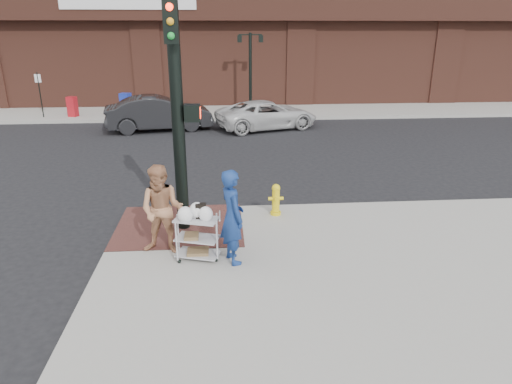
{
  "coord_description": "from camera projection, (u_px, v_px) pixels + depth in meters",
  "views": [
    {
      "loc": [
        0.38,
        -8.61,
        4.32
      ],
      "look_at": [
        1.04,
        -0.06,
        1.25
      ],
      "focal_mm": 32.0,
      "sensor_mm": 36.0,
      "label": 1
    }
  ],
  "objects": [
    {
      "name": "ground",
      "position": [
        206.0,
        249.0,
        9.51
      ],
      "size": [
        220.0,
        220.0,
        0.0
      ],
      "primitive_type": "plane",
      "color": "black",
      "rests_on": "ground"
    },
    {
      "name": "sidewalk_far",
      "position": [
        356.0,
        80.0,
        40.44
      ],
      "size": [
        65.0,
        36.0,
        0.15
      ],
      "primitive_type": "cube",
      "color": "gray",
      "rests_on": "ground"
    },
    {
      "name": "brick_curb_ramp",
      "position": [
        180.0,
        225.0,
        10.26
      ],
      "size": [
        2.8,
        2.4,
        0.01
      ],
      "primitive_type": "cube",
      "color": "#4A2723",
      "rests_on": "sidewalk_near"
    },
    {
      "name": "lamp_post",
      "position": [
        250.0,
        64.0,
        23.79
      ],
      "size": [
        1.32,
        0.22,
        4.0
      ],
      "color": "black",
      "rests_on": "sidewalk_far"
    },
    {
      "name": "parking_sign",
      "position": [
        40.0,
        95.0,
        22.55
      ],
      "size": [
        0.05,
        0.05,
        2.2
      ],
      "primitive_type": "cylinder",
      "color": "black",
      "rests_on": "sidewalk_far"
    },
    {
      "name": "traffic_signal_pole",
      "position": [
        178.0,
        107.0,
        9.25
      ],
      "size": [
        0.61,
        0.51,
        5.0
      ],
      "color": "black",
      "rests_on": "sidewalk_near"
    },
    {
      "name": "woman_blue",
      "position": [
        232.0,
        217.0,
        8.4
      ],
      "size": [
        0.63,
        0.77,
        1.81
      ],
      "primitive_type": "imported",
      "rotation": [
        0.0,
        0.0,
        1.91
      ],
      "color": "navy",
      "rests_on": "sidewalk_near"
    },
    {
      "name": "pedestrian_tan",
      "position": [
        162.0,
        210.0,
        8.77
      ],
      "size": [
        0.98,
        0.83,
        1.78
      ],
      "primitive_type": "imported",
      "rotation": [
        0.0,
        0.0,
        -0.2
      ],
      "color": "#AD7651",
      "rests_on": "sidewalk_near"
    },
    {
      "name": "sedan_dark",
      "position": [
        159.0,
        113.0,
        20.39
      ],
      "size": [
        4.9,
        2.45,
        1.54
      ],
      "primitive_type": "imported",
      "rotation": [
        0.0,
        0.0,
        1.75
      ],
      "color": "black",
      "rests_on": "ground"
    },
    {
      "name": "minivan_white",
      "position": [
        267.0,
        115.0,
        20.74
      ],
      "size": [
        5.06,
        3.49,
        1.28
      ],
      "primitive_type": "imported",
      "rotation": [
        0.0,
        0.0,
        1.89
      ],
      "color": "silver",
      "rests_on": "ground"
    },
    {
      "name": "utility_cart",
      "position": [
        197.0,
        234.0,
        8.63
      ],
      "size": [
        0.9,
        0.66,
        1.11
      ],
      "color": "#AFAFB4",
      "rests_on": "sidewalk_near"
    },
    {
      "name": "fire_hydrant",
      "position": [
        276.0,
        199.0,
        10.75
      ],
      "size": [
        0.36,
        0.25,
        0.76
      ],
      "color": "yellow",
      "rests_on": "sidewalk_near"
    },
    {
      "name": "newsbox_red",
      "position": [
        72.0,
        107.0,
        22.91
      ],
      "size": [
        0.5,
        0.47,
        0.99
      ],
      "primitive_type": "cube",
      "rotation": [
        0.0,
        0.0,
        -0.26
      ],
      "color": "#A6131B",
      "rests_on": "sidewalk_far"
    },
    {
      "name": "newsbox_blue",
      "position": [
        126.0,
        104.0,
        23.09
      ],
      "size": [
        0.59,
        0.57,
        1.13
      ],
      "primitive_type": "cube",
      "rotation": [
        0.0,
        0.0,
        -0.35
      ],
      "color": "#182CA1",
      "rests_on": "sidewalk_far"
    }
  ]
}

